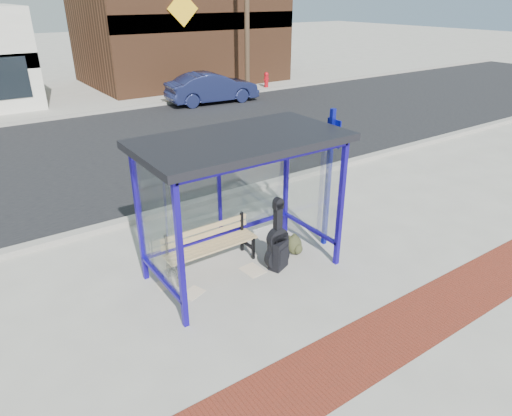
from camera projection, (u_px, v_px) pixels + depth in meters
ground at (244, 270)px, 8.02m from camera, size 120.00×120.00×0.00m
brick_paver_strip at (350, 358)px, 6.08m from camera, size 60.00×1.00×0.01m
curb_near at (172, 209)px, 10.15m from camera, size 60.00×0.25×0.12m
street_asphalt at (101, 153)px, 13.98m from camera, size 60.00×10.00×0.00m
curb_far at (60, 117)px, 17.75m from camera, size 60.00×0.25×0.12m
far_sidewalk at (49, 110)px, 19.19m from camera, size 60.00×4.00×0.01m
bus_shelter at (240, 157)px, 7.19m from camera, size 3.30×1.80×2.42m
storefront_brown at (179, 19)px, 24.55m from camera, size 10.00×7.08×6.40m
utility_pole_east at (247, 1)px, 20.88m from camera, size 1.60×0.24×8.00m
bench at (210, 243)px, 7.96m from camera, size 1.71×0.44×0.80m
guitar_bag at (277, 245)px, 7.90m from camera, size 0.47×0.14×1.27m
suitcase at (279, 255)px, 7.97m from camera, size 0.39×0.32×0.59m
backpack at (295, 245)px, 8.46m from camera, size 0.33×0.31×0.38m
sign_post at (329, 172)px, 8.27m from camera, size 0.10×0.33×2.64m
newspaper_a at (169, 284)px, 7.63m from camera, size 0.40×0.33×0.01m
newspaper_b at (193, 293)px, 7.41m from camera, size 0.42×0.38×0.01m
newspaper_c at (253, 270)px, 8.01m from camera, size 0.36×0.44×0.01m
parked_car at (212, 88)px, 20.14m from camera, size 4.14×1.76×1.33m
fire_hydrant at (266, 79)px, 23.62m from camera, size 0.35×0.23×0.77m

